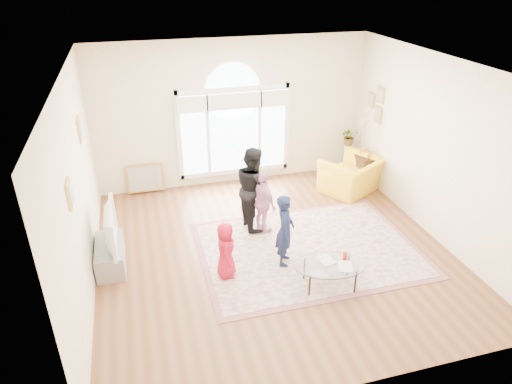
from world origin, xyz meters
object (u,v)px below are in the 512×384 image
object	(u,v)px
coffee_table	(330,265)
armchair	(352,175)
tv_console	(110,255)
television	(106,227)
area_rug	(308,249)

from	to	relation	value
coffee_table	armchair	distance (m)	3.43
tv_console	television	distance (m)	0.54
television	coffee_table	world-z (taller)	television
tv_console	area_rug	bearing A→B (deg)	-7.50
tv_console	television	size ratio (longest dim) A/B	0.87
area_rug	armchair	bearing A→B (deg)	47.58
area_rug	armchair	size ratio (longest dim) A/B	3.03
television	area_rug	bearing A→B (deg)	-7.51
tv_console	armchair	xyz separation A→B (m)	(5.09, 1.46, 0.18)
area_rug	tv_console	distance (m)	3.39
television	armchair	xyz separation A→B (m)	(5.08, 1.46, -0.37)
tv_console	coffee_table	size ratio (longest dim) A/B	0.82
television	coffee_table	size ratio (longest dim) A/B	0.95
tv_console	television	world-z (taller)	television
television	coffee_table	bearing A→B (deg)	-24.04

